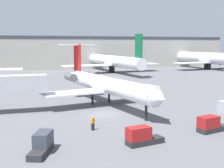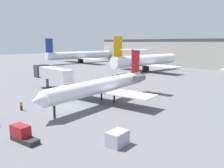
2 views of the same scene
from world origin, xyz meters
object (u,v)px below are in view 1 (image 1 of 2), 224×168
(baggage_tug_spare, at_px, (210,125))
(regional_jet, at_px, (104,84))
(baggage_tug_trailing, at_px, (42,144))
(parked_airliner_east_mid, at_px, (208,58))
(ground_crew_marshaller, at_px, (93,123))
(baggage_tug_lead, at_px, (141,137))
(parked_airliner_centre, at_px, (112,61))

(baggage_tug_spare, bearing_deg, regional_jet, 110.68)
(baggage_tug_trailing, distance_m, parked_airliner_east_mid, 102.41)
(regional_jet, xyz_separation_m, parked_airliner_east_mid, (59.65, 53.33, 0.93))
(regional_jet, relative_size, baggage_tug_spare, 7.33)
(ground_crew_marshaller, height_order, baggage_tug_lead, baggage_tug_lead)
(parked_airliner_centre, bearing_deg, baggage_tug_spare, -99.32)
(ground_crew_marshaller, relative_size, parked_airliner_east_mid, 0.05)
(ground_crew_marshaller, distance_m, parked_airliner_centre, 71.08)
(baggage_tug_lead, height_order, baggage_tug_trailing, same)
(baggage_tug_lead, xyz_separation_m, baggage_tug_spare, (9.45, 1.52, 0.00))
(regional_jet, height_order, baggage_tug_lead, regional_jet)
(regional_jet, bearing_deg, parked_airliner_centre, 70.13)
(regional_jet, height_order, baggage_tug_spare, regional_jet)
(ground_crew_marshaller, relative_size, baggage_tug_trailing, 0.40)
(ground_crew_marshaller, height_order, baggage_tug_trailing, baggage_tug_trailing)
(parked_airliner_east_mid, bearing_deg, regional_jet, -138.20)
(ground_crew_marshaller, relative_size, baggage_tug_lead, 0.40)
(regional_jet, height_order, baggage_tug_trailing, regional_jet)
(parked_airliner_centre, height_order, parked_airliner_east_mid, parked_airliner_east_mid)
(parked_airliner_east_mid, bearing_deg, baggage_tug_trailing, -134.46)
(regional_jet, bearing_deg, parked_airliner_east_mid, 41.80)
(parked_airliner_east_mid, bearing_deg, baggage_tug_spare, -125.90)
(baggage_tug_spare, distance_m, parked_airliner_centre, 72.64)
(baggage_tug_lead, distance_m, parked_airliner_centre, 76.21)
(parked_airliner_centre, bearing_deg, baggage_tug_trailing, -113.24)
(baggage_tug_spare, relative_size, parked_airliner_centre, 0.10)
(regional_jet, height_order, ground_crew_marshaller, regional_jet)
(baggage_tug_spare, bearing_deg, baggage_tug_trailing, -178.23)
(regional_jet, xyz_separation_m, baggage_tug_lead, (-2.23, -20.64, -2.73))
(baggage_tug_lead, relative_size, baggage_tug_spare, 0.99)
(baggage_tug_trailing, height_order, parked_airliner_centre, parked_airliner_centre)
(regional_jet, bearing_deg, baggage_tug_trailing, -121.40)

